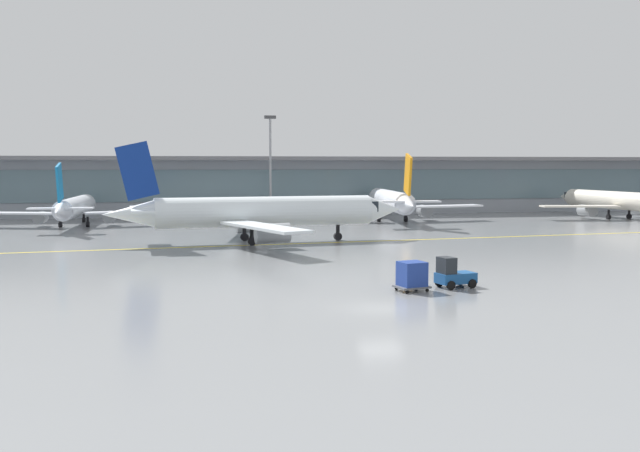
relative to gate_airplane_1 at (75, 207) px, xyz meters
The scene contains 10 objects.
ground_plane 65.17m from the gate_airplane_1, 66.66° to the right, with size 400.00×400.00×0.00m, color gray.
taxiway_centreline_stripe 35.04m from the gate_airplane_1, 48.80° to the right, with size 110.00×0.36×0.01m, color yellow.
terminal_concourse 32.01m from the gate_airplane_1, 36.06° to the left, with size 211.64×11.00×9.60m.
gate_airplane_1 is the anchor object (origin of this frame).
gate_airplane_2 44.29m from the gate_airplane_1, ahead, with size 27.34×29.53×9.78m.
gate_airplane_3 79.40m from the gate_airplane_1, ahead, with size 25.61×27.67×9.16m.
taxiing_regional_jet 33.22m from the gate_airplane_1, 47.11° to the right, with size 32.26×29.85×10.68m.
baggage_tug 62.99m from the gate_airplane_1, 58.94° to the right, with size 2.85×2.09×2.10m.
cargo_dolly_lead 62.06m from the gate_airplane_1, 61.76° to the right, with size 2.40×2.03×1.94m.
apron_light_mast_1 29.91m from the gate_airplane_1, 19.75° to the left, with size 1.80×0.36×15.83m.
Camera 1 is at (-10.84, -38.45, 8.30)m, focal length 39.26 mm.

